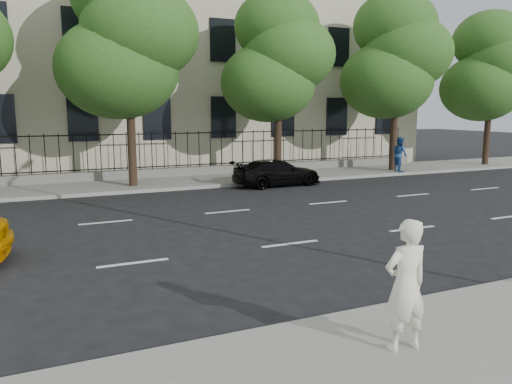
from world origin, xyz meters
TOP-DOWN VIEW (x-y plane):
  - ground at (0.00, 0.00)m, footprint 120.00×120.00m
  - near_sidewalk at (0.00, -4.00)m, footprint 60.00×4.00m
  - far_sidewalk at (0.00, 14.00)m, footprint 60.00×4.00m
  - lane_markings at (0.00, 4.75)m, footprint 49.60×4.62m
  - masonry_building at (0.00, 22.95)m, footprint 34.60×12.11m
  - iron_fence at (0.00, 15.70)m, footprint 30.00×0.50m
  - tree_c at (-1.96, 13.36)m, footprint 5.89×5.50m
  - tree_d at (5.04, 13.36)m, footprint 5.34×4.94m
  - tree_e at (12.04, 13.36)m, footprint 5.71×5.31m
  - tree_f at (19.04, 13.36)m, footprint 5.52×5.12m
  - black_sedan at (4.12, 11.50)m, footprint 4.21×1.90m
  - woman_near at (-1.40, -3.43)m, footprint 0.68×0.46m
  - pedestrian_far at (11.85, 12.43)m, footprint 0.83×0.99m

SIDE VIEW (x-z plane):
  - ground at x=0.00m, z-range 0.00..0.00m
  - lane_markings at x=0.00m, z-range 0.00..0.01m
  - near_sidewalk at x=0.00m, z-range 0.00..0.15m
  - far_sidewalk at x=0.00m, z-range 0.00..0.15m
  - black_sedan at x=4.12m, z-range 0.00..1.20m
  - iron_fence at x=0.00m, z-range -0.45..1.75m
  - woman_near at x=-1.40m, z-range 0.15..1.99m
  - pedestrian_far at x=11.85m, z-range 0.15..1.99m
  - tree_d at x=5.04m, z-range 1.42..10.26m
  - tree_f at x=19.04m, z-range 1.37..10.38m
  - tree_e at x=12.04m, z-range 1.47..10.93m
  - tree_c at x=-1.96m, z-range 1.51..11.31m
  - masonry_building at x=0.00m, z-range -0.23..18.27m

